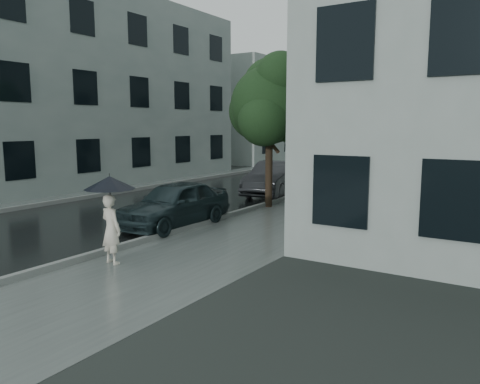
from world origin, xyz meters
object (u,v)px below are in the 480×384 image
Objects in this scene: lamp_post at (307,126)px; car_far at (275,178)px; street_tree at (271,104)px; car_near at (175,204)px; pedestrian at (111,229)px.

lamp_post reaches higher than car_far.
car_far is at bearing 114.68° from street_tree.
car_near is (-1.35, -6.34, -2.27)m from lamp_post.
pedestrian is at bearing -86.02° from street_tree.
pedestrian reaches higher than car_near.
street_tree reaches higher than pedestrian.
street_tree is at bearing -76.82° from pedestrian.
pedestrian reaches higher than car_far.
street_tree is 4.12m from car_far.
car_near is (-1.32, 3.65, -0.09)m from pedestrian.
pedestrian is 0.29× the size of lamp_post.
lamp_post reaches higher than car_near.
lamp_post is 1.31× the size of car_near.
pedestrian is 10.23m from lamp_post.
car_near is 7.09m from car_far.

